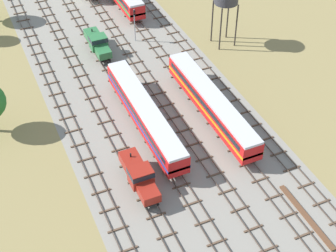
% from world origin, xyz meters
% --- Properties ---
extents(ground_plane, '(480.00, 480.00, 0.00)m').
position_xyz_m(ground_plane, '(0.00, 56.00, 0.00)').
color(ground_plane, olive).
extents(ballast_bed, '(26.98, 176.00, 0.01)m').
position_xyz_m(ballast_bed, '(0.00, 56.00, 0.00)').
color(ballast_bed, gray).
rests_on(ballast_bed, ground).
extents(track_far_left, '(2.40, 126.00, 0.29)m').
position_xyz_m(track_far_left, '(-11.49, 57.00, 0.14)').
color(track_far_left, '#47382D').
rests_on(track_far_left, ground).
extents(track_left, '(2.40, 126.00, 0.29)m').
position_xyz_m(track_left, '(-6.89, 57.00, 0.14)').
color(track_left, '#47382D').
rests_on(track_left, ground).
extents(track_centre_left, '(2.40, 126.00, 0.29)m').
position_xyz_m(track_centre_left, '(-2.30, 57.00, 0.14)').
color(track_centre_left, '#47382D').
rests_on(track_centre_left, ground).
extents(track_centre, '(2.40, 126.00, 0.29)m').
position_xyz_m(track_centre, '(2.30, 57.00, 0.14)').
color(track_centre, '#47382D').
rests_on(track_centre, ground).
extents(track_centre_right, '(2.40, 126.00, 0.29)m').
position_xyz_m(track_centre_right, '(6.89, 57.00, 0.14)').
color(track_centre_right, '#47382D').
rests_on(track_centre_right, ground).
extents(track_right, '(2.40, 126.00, 0.29)m').
position_xyz_m(track_right, '(11.49, 57.00, 0.14)').
color(track_right, '#47382D').
rests_on(track_right, ground).
extents(shunter_loco_left_nearest, '(2.74, 8.46, 3.10)m').
position_xyz_m(shunter_loco_left_nearest, '(-6.89, 24.41, 2.01)').
color(shunter_loco_left_nearest, maroon).
rests_on(shunter_loco_left_nearest, ground).
extents(passenger_coach_centre_right_near, '(2.96, 22.00, 3.80)m').
position_xyz_m(passenger_coach_centre_right_near, '(6.89, 32.59, 2.61)').
color(passenger_coach_centre_right_near, red).
rests_on(passenger_coach_centre_right_near, ground).
extents(passenger_coach_centre_left_mid, '(2.96, 22.00, 3.80)m').
position_xyz_m(passenger_coach_centre_left_mid, '(-2.30, 34.16, 2.61)').
color(passenger_coach_centre_left_mid, red).
rests_on(passenger_coach_centre_left_mid, ground).
extents(shunter_loco_centre_left_midfar, '(2.74, 8.46, 3.10)m').
position_xyz_m(shunter_loco_centre_left_midfar, '(-2.30, 54.72, 2.01)').
color(shunter_loco_centre_left_midfar, '#286638').
rests_on(shunter_loco_centre_left_midfar, ground).
extents(signal_post_nearest, '(0.28, 0.47, 5.89)m').
position_xyz_m(signal_post_nearest, '(4.60, 55.80, 3.71)').
color(signal_post_nearest, gray).
rests_on(signal_post_nearest, ground).
extents(spare_rail_bundle, '(0.60, 10.00, 0.24)m').
position_xyz_m(spare_rail_bundle, '(8.66, 12.51, 0.12)').
color(spare_rail_bundle, brown).
rests_on(spare_rail_bundle, ground).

